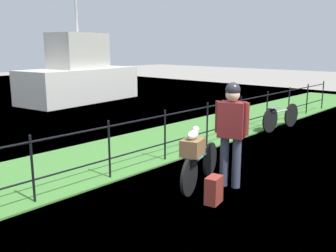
# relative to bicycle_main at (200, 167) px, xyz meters

# --- Properties ---
(ground_plane) EXTENTS (60.00, 60.00, 0.00)m
(ground_plane) POSITION_rel_bicycle_main_xyz_m (-0.09, -0.81, -0.32)
(ground_plane) COLOR gray
(grass_strip) EXTENTS (27.00, 2.40, 0.03)m
(grass_strip) POSITION_rel_bicycle_main_xyz_m (-0.09, 2.34, -0.31)
(grass_strip) COLOR #478438
(grass_strip) RESTS_ON ground
(iron_fence) EXTENTS (18.04, 0.04, 1.02)m
(iron_fence) POSITION_rel_bicycle_main_xyz_m (-0.09, 1.32, 0.26)
(iron_fence) COLOR black
(iron_fence) RESTS_ON ground
(bicycle_main) EXTENTS (1.50, 0.50, 0.60)m
(bicycle_main) POSITION_rel_bicycle_main_xyz_m (0.00, 0.00, 0.00)
(bicycle_main) COLOR black
(bicycle_main) RESTS_ON ground
(wooden_crate) EXTENTS (0.44, 0.38, 0.25)m
(wooden_crate) POSITION_rel_bicycle_main_xyz_m (-0.32, -0.10, 0.41)
(wooden_crate) COLOR brown
(wooden_crate) RESTS_ON bicycle_main
(terrier_dog) EXTENTS (0.32, 0.22, 0.18)m
(terrier_dog) POSITION_rel_bicycle_main_xyz_m (-0.30, -0.09, 0.61)
(terrier_dog) COLOR silver
(terrier_dog) RESTS_ON wooden_crate
(cyclist_person) EXTENTS (0.37, 0.52, 1.68)m
(cyclist_person) POSITION_rel_bicycle_main_xyz_m (0.29, -0.38, 0.68)
(cyclist_person) COLOR #383D51
(cyclist_person) RESTS_ON ground
(backpack_on_paving) EXTENTS (0.31, 0.23, 0.40)m
(backpack_on_paving) POSITION_rel_bicycle_main_xyz_m (-0.42, -0.58, -0.12)
(backpack_on_paving) COLOR maroon
(backpack_on_paving) RESTS_ON ground
(bicycle_parked) EXTENTS (1.72, 0.23, 0.65)m
(bicycle_parked) POSITION_rel_bicycle_main_xyz_m (4.80, 0.93, 0.03)
(bicycle_parked) COLOR black
(bicycle_parked) RESTS_ON ground
(moored_boat_mid) EXTENTS (5.18, 2.70, 4.34)m
(moored_boat_mid) POSITION_rel_bicycle_main_xyz_m (4.33, 9.52, 0.69)
(moored_boat_mid) COLOR silver
(moored_boat_mid) RESTS_ON ground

